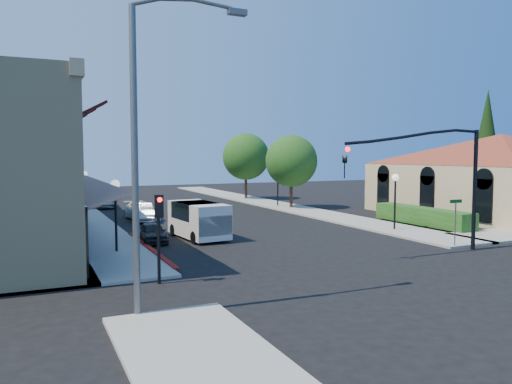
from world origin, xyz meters
name	(u,v)px	position (x,y,z in m)	size (l,w,h in m)	color
ground	(361,271)	(0.00, 0.00, 0.00)	(120.00, 120.00, 0.00)	black
sidewalk_left	(76,212)	(-8.75, 27.00, 0.06)	(3.50, 50.00, 0.12)	gray
sidewalk_right	(266,203)	(8.75, 27.00, 0.06)	(3.50, 50.00, 0.12)	gray
curb_red_strip	(150,251)	(-6.90, 8.00, 0.00)	(0.25, 10.00, 0.06)	maroon
mission_building	(500,167)	(21.99, 11.50, 3.75)	(30.12, 30.12, 6.40)	tan
hedge	(422,226)	(11.70, 9.00, 0.00)	(1.40, 8.00, 1.10)	#1C4814
conifer_far	(487,138)	(28.00, 18.00, 6.36)	(3.20, 3.20, 11.00)	black
street_tree_a	(291,161)	(8.80, 22.00, 4.19)	(4.56, 4.56, 6.48)	black
street_tree_b	(246,157)	(8.80, 32.00, 4.54)	(4.94, 4.94, 7.02)	black
signal_mast_arm	(443,169)	(5.86, 1.50, 4.09)	(8.01, 0.39, 6.00)	black
secondary_signal	(159,222)	(-8.00, 1.41, 2.32)	(0.28, 0.42, 3.32)	black
cobra_streetlight	(147,138)	(-9.15, -2.00, 5.27)	(3.60, 0.25, 9.31)	#595B5E
street_name_sign	(456,215)	(7.50, 2.20, 1.70)	(0.80, 0.06, 2.50)	#595B5E
lamppost_left_near	(115,197)	(-8.50, 8.00, 2.74)	(0.44, 0.44, 3.57)	black
lamppost_left_far	(85,182)	(-8.50, 22.00, 2.74)	(0.44, 0.44, 3.57)	black
lamppost_right_near	(395,187)	(8.50, 8.00, 2.74)	(0.44, 0.44, 3.57)	black
lamppost_right_far	(278,177)	(8.50, 24.00, 2.74)	(0.44, 0.44, 3.57)	black
white_van	(199,218)	(-3.53, 10.41, 1.18)	(2.41, 4.77, 2.04)	silver
parked_car_a	(153,232)	(-6.20, 10.26, 0.55)	(1.30, 3.22, 1.10)	black
parked_car_b	(142,212)	(-4.93, 19.00, 0.65)	(1.38, 3.97, 1.31)	#B8BCBE
parked_car_c	(141,211)	(-4.80, 20.00, 0.63)	(1.78, 4.37, 1.27)	silver
parked_car_d	(103,201)	(-6.20, 29.71, 0.61)	(2.04, 4.42, 1.23)	#B3B6B8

